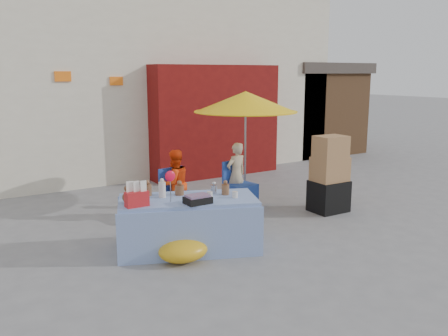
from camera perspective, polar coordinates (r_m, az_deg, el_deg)
ground at (r=6.89m, az=1.53°, el=-9.16°), size 80.00×80.00×0.00m
backdrop at (r=13.54m, az=-14.88°, el=13.90°), size 14.00×8.00×7.80m
market_table at (r=6.61m, az=-4.37°, el=-6.63°), size 2.11×1.54×1.16m
chair_left at (r=8.01m, az=-5.51°, el=-4.33°), size 0.54×0.54×0.85m
chair_right at (r=8.62m, az=1.94°, el=-3.15°), size 0.54×0.54×0.85m
vendor_orange at (r=8.05m, az=-5.97°, el=-1.88°), size 0.62×0.52×1.16m
vendor_beige at (r=8.66m, az=1.47°, el=-0.81°), size 0.47×0.34×1.18m
umbrella at (r=8.77m, az=2.62°, el=7.92°), size 1.90×1.90×2.09m
box_stack at (r=8.52m, az=12.57°, el=-1.06°), size 0.62×0.51×1.35m
tarp_bundle at (r=6.29m, az=-4.92°, el=-9.79°), size 0.79×0.69×0.30m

